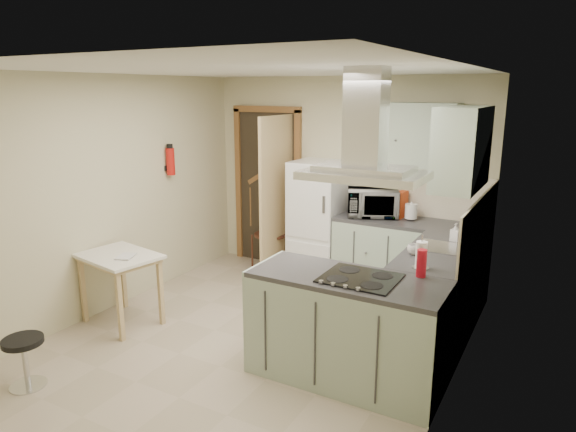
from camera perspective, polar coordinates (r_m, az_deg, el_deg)
The scene contains 28 objects.
floor at distance 5.06m, azimuth -3.83°, elevation -13.66°, with size 4.20×4.20×0.00m, color tan.
ceiling at distance 4.50m, azimuth -4.36°, elevation 15.89°, with size 4.20×4.20×0.00m, color silver.
back_wall at distance 6.44m, azimuth 6.22°, elevation 4.07°, with size 3.60×3.60×0.00m, color #C1BB95.
left_wall at distance 5.79m, azimuth -19.18°, elevation 2.26°, with size 4.20×4.20×0.00m, color #C1BB95.
right_wall at distance 3.96m, azimuth 18.29°, elevation -2.79°, with size 4.20×4.20×0.00m, color #C1BB95.
doorway at distance 6.95m, azimuth -2.30°, elevation 3.18°, with size 1.10×0.12×2.10m, color brown.
fridge at distance 6.36m, azimuth 3.38°, elevation -0.61°, with size 0.60×0.60×1.50m, color white.
counter_back at distance 6.14m, azimuth 10.60°, elevation -4.29°, with size 1.08×0.60×0.90m, color #9EB2A0.
counter_right at distance 5.32m, azimuth 16.86°, elevation -7.55°, with size 0.60×1.95×0.90m, color #9EB2A0.
splashback at distance 6.15m, azimuth 14.40°, elevation 2.29°, with size 1.68×0.02×0.50m, color beige.
wall_cabinet_back at distance 5.90m, azimuth 14.30°, elevation 8.70°, with size 0.85×0.35×0.70m, color #9EB2A0.
wall_cabinet_right at distance 4.70m, azimuth 18.81°, elevation 7.18°, with size 0.35×0.90×0.70m, color #9EB2A0.
peninsula at distance 4.29m, azimuth 6.55°, elevation -12.34°, with size 1.55×0.65×0.90m, color #9EB2A0.
hob at distance 4.08m, azimuth 8.03°, elevation -6.84°, with size 0.58×0.50×0.01m, color black.
extractor_hood at distance 3.87m, azimuth 8.43°, elevation 4.52°, with size 0.90×0.55×0.10m, color silver.
sink at distance 5.01m, azimuth 16.78°, elevation -3.37°, with size 0.45×0.40×0.01m, color silver.
fire_extinguisher at distance 6.33m, azimuth -12.92°, elevation 5.91°, with size 0.10×0.10×0.32m, color #B2140F.
drop_leaf_table at distance 5.53m, azimuth -18.02°, elevation -7.72°, with size 0.79×0.59×0.74m, color tan.
bentwood_chair at distance 6.74m, azimuth -1.95°, elevation -2.08°, with size 0.43×0.43×0.97m, color #471E17.
stool at distance 4.77m, azimuth -27.15°, elevation -14.25°, with size 0.32×0.32×0.42m, color black.
microwave at distance 6.04m, azimuth 9.37°, elevation 1.45°, with size 0.57×0.39×0.32m, color black.
kettle at distance 5.96m, azimuth 13.51°, elevation 0.52°, with size 0.14×0.14×0.20m, color white.
cereal_box at distance 6.05m, azimuth 12.49°, elevation 1.27°, with size 0.08×0.20×0.31m, color #E24A1A.
soap_bottle at distance 5.25m, azimuth 18.12°, elevation -1.74°, with size 0.08×0.08×0.18m, color #AEB0BA.
paper_towel at distance 4.37m, azimuth 14.59°, elevation -4.16°, with size 0.09×0.09×0.24m, color white.
cup at distance 4.74m, azimuth 13.80°, elevation -3.64°, with size 0.11×0.11×0.09m, color white.
red_bottle at distance 4.18m, azimuth 14.61°, elevation -5.10°, with size 0.08×0.08×0.22m, color red.
book at distance 5.32m, azimuth -18.35°, elevation -3.86°, with size 0.15×0.21×0.09m, color maroon.
Camera 1 is at (2.47, -3.75, 2.34)m, focal length 32.00 mm.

